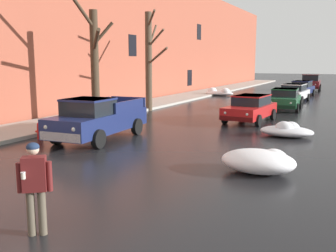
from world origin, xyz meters
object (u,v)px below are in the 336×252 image
Objects in this scene: sedan_red_parked_kerbside_close at (250,108)px; suv_maroon_at_far_intersection at (311,82)px; pedestrian_with_coffee at (35,181)px; sedan_darkblue_queued_behind_truck at (301,88)px; pickup_truck_darkblue_approaching_near_lane at (97,119)px; sedan_white_parked_far_down_block at (294,92)px; fire_hydrant at (40,130)px; bare_tree_mid_block at (149,59)px; bare_tree_second_along_sidewalk at (94,61)px; sedan_green_parked_kerbside_mid at (285,99)px.

sedan_red_parked_kerbside_close is 24.92m from suv_maroon_at_far_intersection.
sedan_darkblue_queued_behind_truck is at bearing 89.26° from pedestrian_with_coffee.
sedan_white_parked_far_down_block is at bearing 75.80° from pickup_truck_darkblue_approaching_near_lane.
pickup_truck_darkblue_approaching_near_lane is at bearing 22.98° from fire_hydrant.
bare_tree_mid_block is at bearing 112.37° from pedestrian_with_coffee.
pickup_truck_darkblue_approaching_near_lane is 8.78m from sedan_red_parked_kerbside_close.
sedan_white_parked_far_down_block is at bearing 88.87° from pedestrian_with_coffee.
suv_maroon_at_far_intersection is at bearing 90.62° from sedan_white_parked_far_down_block.
pickup_truck_darkblue_approaching_near_lane is 8.95m from pedestrian_with_coffee.
sedan_darkblue_queued_behind_truck reaches higher than fire_hydrant.
sedan_white_parked_far_down_block and sedan_darkblue_queued_behind_truck have the same top height.
pedestrian_with_coffee is (4.36, -7.81, 0.15)m from pickup_truck_darkblue_approaching_near_lane.
sedan_red_parked_kerbside_close is 1.09× the size of sedan_darkblue_queued_behind_truck.
pedestrian_with_coffee is (7.04, -17.12, -2.28)m from bare_tree_mid_block.
sedan_red_parked_kerbside_close is at bearing 29.81° from bare_tree_second_along_sidewalk.
suv_maroon_at_far_intersection is (-0.42, 18.85, 0.24)m from sedan_green_parked_kerbside_mid.
pickup_truck_darkblue_approaching_near_lane is 19.97m from sedan_white_parked_far_down_block.
bare_tree_mid_block is 1.56× the size of sedan_darkblue_queued_behind_truck.
bare_tree_second_along_sidewalk is 1.63× the size of sedan_darkblue_queued_behind_truck.
sedan_white_parked_far_down_block is 0.89× the size of suv_maroon_at_far_intersection.
bare_tree_second_along_sidewalk is at bearing -127.81° from sedan_green_parked_kerbside_mid.
sedan_green_parked_kerbside_mid is at bearing -87.21° from sedan_white_parked_far_down_block.
bare_tree_second_along_sidewalk is 22.79m from sedan_darkblue_queued_behind_truck.
sedan_red_parked_kerbside_close and sedan_white_parked_far_down_block have the same top height.
sedan_red_parked_kerbside_close is (7.10, -1.72, -2.56)m from bare_tree_mid_block.
pickup_truck_darkblue_approaching_near_lane reaches higher than sedan_white_parked_far_down_block.
sedan_darkblue_queued_behind_truck is (4.78, 24.90, -0.13)m from pickup_truck_darkblue_approaching_near_lane.
sedan_green_parked_kerbside_mid is at bearing 69.23° from pickup_truck_darkblue_approaching_near_lane.
fire_hydrant is at bearing -101.83° from suv_maroon_at_far_intersection.
bare_tree_mid_block is (0.01, 5.80, 0.12)m from bare_tree_second_along_sidewalk.
suv_maroon_at_far_intersection is at bearing 81.68° from pickup_truck_darkblue_approaching_near_lane.
fire_hydrant is (-7.15, -20.31, -0.40)m from sedan_white_parked_far_down_block.
bare_tree_second_along_sidewalk is at bearing -90.07° from bare_tree_mid_block.
sedan_white_parked_far_down_block is at bearing 52.98° from bare_tree_mid_block.
suv_maroon_at_far_intersection reaches higher than sedan_red_parked_kerbside_close.
pedestrian_with_coffee is at bearing -92.17° from sedan_green_parked_kerbside_mid.
sedan_white_parked_far_down_block is (-0.28, 5.71, 0.00)m from sedan_green_parked_kerbside_mid.
pickup_truck_darkblue_approaching_near_lane is 1.18× the size of sedan_white_parked_far_down_block.
bare_tree_second_along_sidewalk is at bearing -115.59° from sedan_white_parked_far_down_block.
pickup_truck_darkblue_approaching_near_lane is at bearing -110.77° from sedan_green_parked_kerbside_mid.
pedestrian_with_coffee reaches higher than sedan_white_parked_far_down_block.
bare_tree_second_along_sidewalk reaches higher than sedan_white_parked_far_down_block.
pedestrian_with_coffee is at bearing -90.22° from sedan_red_parked_kerbside_close.
sedan_green_parked_kerbside_mid is 1.03× the size of sedan_darkblue_queued_behind_truck.
pedestrian_with_coffee is at bearing -90.74° from sedan_darkblue_queued_behind_truck.
sedan_red_parked_kerbside_close is (4.42, 7.58, -0.13)m from pickup_truck_darkblue_approaching_near_lane.
sedan_darkblue_queued_behind_truck is 5.69× the size of fire_hydrant.
fire_hydrant is (-7.43, -14.60, -0.40)m from sedan_green_parked_kerbside_mid.
sedan_white_parked_far_down_block is 13.14m from suv_maroon_at_far_intersection.
sedan_green_parked_kerbside_mid is at bearing 82.90° from sedan_red_parked_kerbside_close.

